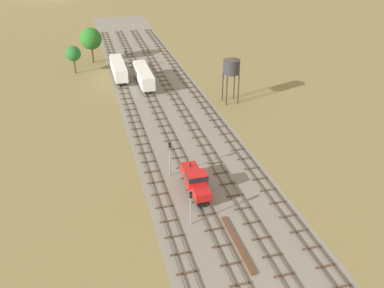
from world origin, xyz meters
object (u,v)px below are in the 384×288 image
freight_boxcar_far_left_mid (118,68)px  signal_post_mid (126,57)px  freight_boxcar_left_near (144,75)px  signal_post_nearest (170,155)px  water_tower (231,66)px  shunter_loco_left_nearest (196,180)px  signal_post_near (191,204)px

freight_boxcar_far_left_mid → signal_post_mid: bearing=66.9°
freight_boxcar_left_near → signal_post_nearest: size_ratio=2.46×
water_tower → signal_post_mid: size_ratio=1.90×
shunter_loco_left_nearest → signal_post_near: signal_post_near is taller
freight_boxcar_left_near → signal_post_nearest: signal_post_nearest is taller
water_tower → freight_boxcar_far_left_mid: bearing=134.5°
shunter_loco_left_nearest → freight_boxcar_left_near: size_ratio=0.60×
shunter_loco_left_nearest → signal_post_mid: (-2.47, 56.21, 1.16)m
shunter_loco_left_nearest → signal_post_nearest: size_ratio=1.48×
shunter_loco_left_nearest → freight_boxcar_far_left_mid: bearing=95.6°
freight_boxcar_far_left_mid → signal_post_mid: size_ratio=2.82×
signal_post_near → freight_boxcar_left_near: bearing=87.2°
shunter_loco_left_nearest → freight_boxcar_far_left_mid: size_ratio=0.60×
freight_boxcar_far_left_mid → water_tower: size_ratio=1.49×
freight_boxcar_left_near → signal_post_mid: signal_post_mid is taller
freight_boxcar_far_left_mid → signal_post_mid: 6.31m
shunter_loco_left_nearest → signal_post_nearest: (-2.47, 5.05, 1.59)m
freight_boxcar_far_left_mid → signal_post_near: signal_post_near is taller
water_tower → signal_post_near: bearing=-116.5°
signal_post_nearest → shunter_loco_left_nearest: bearing=-64.0°
signal_post_mid → shunter_loco_left_nearest: bearing=-87.5°
shunter_loco_left_nearest → signal_post_near: 7.12m
freight_boxcar_far_left_mid → water_tower: 29.71m
freight_boxcar_left_near → signal_post_nearest: (-2.47, -38.79, 1.15)m
freight_boxcar_left_near → signal_post_mid: (-2.47, 12.37, 0.72)m
signal_post_nearest → freight_boxcar_left_near: bearing=86.4°
signal_post_near → water_tower: bearing=63.5°
shunter_loco_left_nearest → freight_boxcar_far_left_mid: 50.68m
shunter_loco_left_nearest → signal_post_nearest: bearing=116.0°
shunter_loco_left_nearest → freight_boxcar_far_left_mid: (-4.92, 50.44, 0.44)m
freight_boxcar_far_left_mid → water_tower: (20.52, -20.86, 5.14)m
signal_post_mid → signal_post_nearest: bearing=-90.0°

